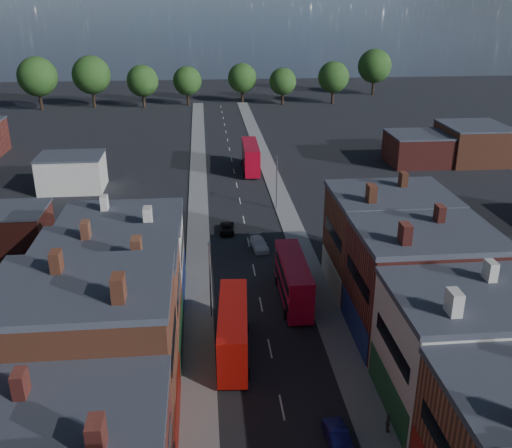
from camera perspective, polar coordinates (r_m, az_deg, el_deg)
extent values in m
cube|color=gray|center=(75.76, -5.80, -1.38)|extent=(3.00, 200.00, 0.12)
cube|color=gray|center=(76.68, 3.96, -1.02)|extent=(3.00, 200.00, 0.12)
cylinder|color=slate|center=(55.99, -4.60, -5.75)|extent=(0.16, 0.16, 8.00)
cube|color=slate|center=(54.25, -4.73, -2.01)|extent=(0.25, 0.70, 0.25)
cylinder|color=slate|center=(84.38, 2.08, 4.06)|extent=(0.16, 0.16, 8.00)
cube|color=slate|center=(83.24, 2.12, 6.68)|extent=(0.25, 0.70, 0.25)
cube|color=#B0100A|center=(51.14, -2.30, -10.53)|extent=(3.25, 11.07, 4.37)
cube|color=black|center=(51.60, -2.29, -11.32)|extent=(3.25, 10.21, 0.89)
cube|color=black|center=(50.59, -2.32, -9.53)|extent=(3.25, 10.21, 0.89)
cylinder|color=black|center=(49.46, -3.81, -14.70)|extent=(0.37, 1.01, 0.99)
cylinder|color=black|center=(49.41, -0.83, -14.69)|extent=(0.37, 1.01, 0.99)
cylinder|color=black|center=(55.22, -3.53, -10.36)|extent=(0.37, 1.01, 0.99)
cylinder|color=black|center=(55.17, -0.91, -10.34)|extent=(0.37, 1.01, 0.99)
cube|color=red|center=(59.54, 3.75, -5.53)|extent=(2.49, 10.93, 4.37)
cube|color=black|center=(59.94, 3.73, -6.24)|extent=(2.55, 10.05, 0.89)
cube|color=black|center=(59.07, 3.78, -4.63)|extent=(2.55, 10.05, 0.89)
cylinder|color=black|center=(57.36, 3.01, -9.00)|extent=(0.30, 0.99, 0.99)
cylinder|color=black|center=(57.74, 5.48, -8.85)|extent=(0.30, 0.99, 0.99)
cylinder|color=black|center=(63.39, 2.11, -5.75)|extent=(0.30, 0.99, 0.99)
cylinder|color=black|center=(63.73, 4.33, -5.64)|extent=(0.30, 0.99, 0.99)
cube|color=#A50719|center=(103.61, -0.55, 6.76)|extent=(2.90, 11.74, 4.67)
cube|color=black|center=(103.86, -0.55, 6.28)|extent=(2.94, 10.81, 0.96)
cube|color=black|center=(103.32, -0.55, 7.36)|extent=(2.94, 10.81, 0.96)
cylinder|color=black|center=(100.56, -1.16, 4.99)|extent=(0.34, 1.07, 1.06)
cylinder|color=black|center=(100.73, 0.35, 5.02)|extent=(0.34, 1.07, 1.06)
cylinder|color=black|center=(107.72, -1.38, 6.15)|extent=(0.34, 1.07, 1.06)
cylinder|color=black|center=(107.88, 0.03, 6.18)|extent=(0.34, 1.07, 1.06)
imported|color=navy|center=(43.66, 8.27, -20.53)|extent=(1.71, 4.18, 1.35)
imported|color=black|center=(77.03, -2.91, -0.47)|extent=(2.15, 4.27, 1.16)
imported|color=white|center=(72.13, 0.32, -1.99)|extent=(2.42, 4.76, 1.33)
imported|color=#4F4944|center=(45.20, 13.05, -18.84)|extent=(0.58, 0.95, 1.52)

